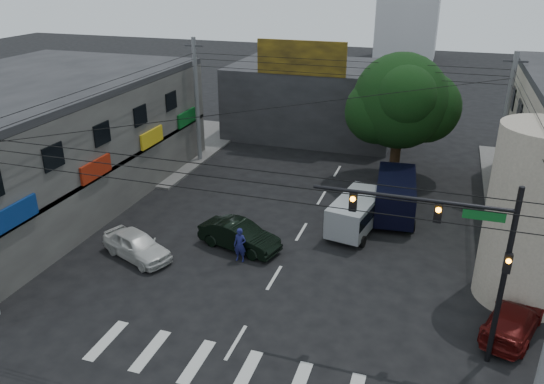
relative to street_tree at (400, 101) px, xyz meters
The scene contains 16 objects.
ground 18.30m from the street_tree, 103.24° to the right, with size 160.00×160.00×0.00m, color black.
sidewalk_far_left 22.67m from the street_tree, behind, with size 16.00×16.00×0.15m, color #514F4C.
building_left 24.68m from the street_tree, 153.43° to the right, with size 14.00×24.00×7.00m, color #43403E.
corner_column 14.84m from the street_tree, 61.70° to the right, with size 4.00×4.00×8.00m, color gray.
building_far 12.29m from the street_tree, 131.63° to the left, with size 14.00×10.00×6.00m, color #232326.
billboard 9.17m from the street_tree, 152.86° to the left, with size 7.00×0.30×2.60m, color olive.
street_tree is the anchor object (origin of this frame).
traffic_gantry 18.42m from the street_tree, 78.01° to the right, with size 7.10×0.35×7.20m.
utility_pole_far_left 14.56m from the street_tree, behind, with size 0.32×0.32×9.20m, color #59595B.
utility_pole_far_right 6.63m from the street_tree, ahead, with size 0.32×0.32×9.20m, color #59595B.
dark_sedan 15.18m from the street_tree, 117.46° to the right, with size 4.73×2.65×1.48m, color black.
white_compact 19.62m from the street_tree, 126.38° to the right, with size 4.49×3.13×1.42m, color silver.
maroon_sedan 17.85m from the street_tree, 67.77° to the right, with size 3.15×4.74×1.27m, color #4B0C0A.
silver_minivan 10.03m from the street_tree, 97.34° to the right, with size 2.75×4.96×2.02m, color #A7ABAF, non-canonical shape.
navy_van 7.49m from the street_tree, 83.47° to the right, with size 2.67×5.91×2.30m, color black, non-canonical shape.
traffic_officer 15.96m from the street_tree, 113.67° to the right, with size 0.66×0.43×1.80m, color #171A51.
Camera 1 is at (6.66, -18.75, 13.92)m, focal length 35.00 mm.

